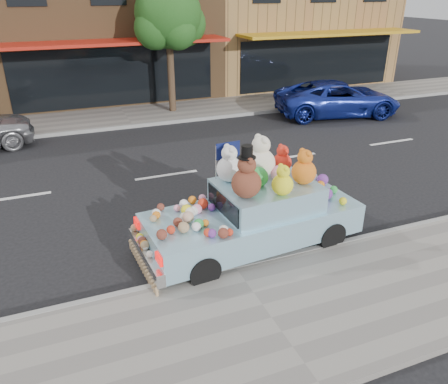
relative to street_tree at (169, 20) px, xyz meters
name	(u,v)px	position (x,y,z in m)	size (l,w,h in m)	color
ground	(167,175)	(-2.03, -6.55, -3.69)	(120.00, 120.00, 0.00)	black
near_sidewalk	(271,320)	(-2.03, -13.05, -3.63)	(60.00, 3.00, 0.12)	gray
far_sidewalk	(126,116)	(-2.03, -0.05, -3.63)	(60.00, 3.00, 0.12)	gray
near_kerb	(235,269)	(-2.03, -11.55, -3.63)	(60.00, 0.12, 0.13)	gray
far_kerb	(133,126)	(-2.03, -1.55, -3.63)	(60.00, 0.12, 0.13)	gray
storefront_mid	(98,15)	(-2.03, 5.42, -0.05)	(10.00, 9.80, 7.30)	brown
storefront_right	(282,11)	(7.97, 5.42, -0.05)	(10.00, 9.80, 7.30)	olive
street_tree	(169,20)	(0.00, 0.00, 0.00)	(3.00, 2.70, 5.22)	#38281C
car_blue	(338,98)	(6.22, -2.88, -2.99)	(2.35, 5.09, 1.41)	#1C2E9C
art_car	(254,210)	(-1.31, -10.83, -2.88)	(4.60, 2.06, 2.35)	black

